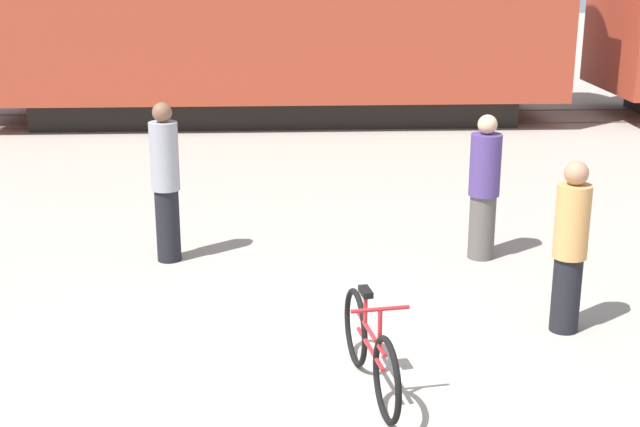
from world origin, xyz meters
The scene contains 7 objects.
ground_plane centered at (0.00, 0.00, 0.00)m, with size 80.00×80.00×0.00m, color gray.
rail_near centered at (0.00, 10.71, 0.01)m, with size 48.48×0.07×0.01m, color #4C4238.
rail_far centered at (0.00, 12.14, 0.01)m, with size 48.48×0.07×0.01m, color #4C4238.
bicycle_maroon centered at (0.75, -0.35, 0.36)m, with size 0.46×1.65×0.84m.
person_in_purple centered at (2.36, 2.78, 0.84)m, with size 0.35×0.35×1.68m.
person_in_grey centered at (-1.23, 2.87, 0.93)m, with size 0.32×0.32×1.83m.
person_in_tan centered at (2.70, 0.73, 0.83)m, with size 0.31×0.31×1.64m.
Camera 1 is at (0.04, -6.87, 3.50)m, focal length 50.00 mm.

